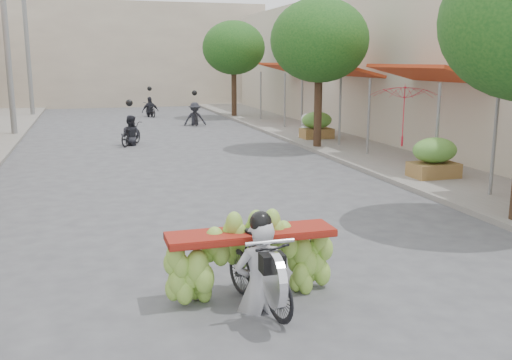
% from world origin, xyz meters
% --- Properties ---
extents(sidewalk_right, '(4.00, 60.00, 0.12)m').
position_xyz_m(sidewalk_right, '(7.00, 15.00, 0.06)').
color(sidewalk_right, gray).
rests_on(sidewalk_right, ground).
extents(shophouse_row_right, '(9.77, 40.00, 6.00)m').
position_xyz_m(shophouse_row_right, '(11.99, 14.00, 3.00)').
color(shophouse_row_right, '#BCB19C').
rests_on(shophouse_row_right, ground).
extents(far_building, '(20.00, 6.00, 7.00)m').
position_xyz_m(far_building, '(0.00, 38.00, 3.50)').
color(far_building, '#B9A892').
rests_on(far_building, ground).
extents(utility_pole_far, '(0.60, 0.24, 8.00)m').
position_xyz_m(utility_pole_far, '(-5.40, 21.00, 4.03)').
color(utility_pole_far, slate).
rests_on(utility_pole_far, ground).
extents(utility_pole_back, '(0.60, 0.24, 8.00)m').
position_xyz_m(utility_pole_back, '(-5.40, 30.00, 4.03)').
color(utility_pole_back, slate).
rests_on(utility_pole_back, ground).
extents(street_tree_mid, '(3.40, 3.40, 5.25)m').
position_xyz_m(street_tree_mid, '(5.40, 14.00, 3.78)').
color(street_tree_mid, '#3A2719').
rests_on(street_tree_mid, ground).
extents(street_tree_far, '(3.40, 3.40, 5.25)m').
position_xyz_m(street_tree_far, '(5.40, 26.00, 3.78)').
color(street_tree_far, '#3A2719').
rests_on(street_tree_far, ground).
extents(produce_crate_mid, '(1.20, 0.88, 1.16)m').
position_xyz_m(produce_crate_mid, '(6.20, 8.00, 0.71)').
color(produce_crate_mid, olive).
rests_on(produce_crate_mid, ground).
extents(produce_crate_far, '(1.20, 0.88, 1.16)m').
position_xyz_m(produce_crate_far, '(6.20, 16.00, 0.71)').
color(produce_crate_far, olive).
rests_on(produce_crate_far, ground).
extents(banana_motorbike, '(2.22, 1.85, 2.20)m').
position_xyz_m(banana_motorbike, '(-0.44, 1.94, 0.73)').
color(banana_motorbike, black).
rests_on(banana_motorbike, ground).
extents(market_umbrella, '(2.37, 2.37, 1.77)m').
position_xyz_m(market_umbrella, '(6.14, 9.49, 2.49)').
color(market_umbrella, red).
rests_on(market_umbrella, ground).
extents(pedestrian, '(0.95, 0.61, 1.87)m').
position_xyz_m(pedestrian, '(5.98, 16.47, 1.05)').
color(pedestrian, white).
rests_on(pedestrian, ground).
extents(bg_motorbike_a, '(1.21, 1.60, 1.95)m').
position_xyz_m(bg_motorbike_a, '(-0.91, 16.93, 0.76)').
color(bg_motorbike_a, black).
rests_on(bg_motorbike_a, ground).
extents(bg_motorbike_b, '(1.08, 1.64, 1.95)m').
position_xyz_m(bg_motorbike_b, '(2.62, 22.83, 0.86)').
color(bg_motorbike_b, black).
rests_on(bg_motorbike_b, ground).
extents(bg_motorbike_c, '(1.06, 1.51, 1.95)m').
position_xyz_m(bg_motorbike_c, '(1.00, 27.89, 0.84)').
color(bg_motorbike_c, black).
rests_on(bg_motorbike_c, ground).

